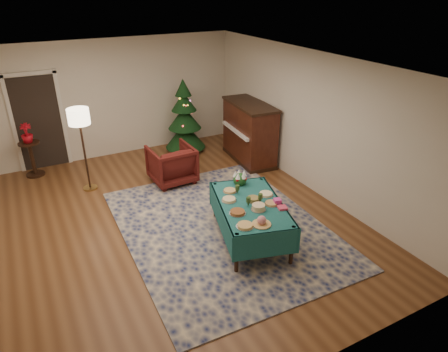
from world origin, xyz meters
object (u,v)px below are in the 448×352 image
buffet_table (250,210)px  potted_plant (27,137)px  armchair (172,163)px  gift_box (277,202)px  piano (249,133)px  christmas_tree (184,119)px  floor_lamp (79,122)px  side_table (32,159)px

buffet_table → potted_plant: 5.13m
armchair → potted_plant: bearing=-35.7°
buffet_table → gift_box: size_ratio=17.97×
piano → christmas_tree: bearing=130.9°
buffet_table → christmas_tree: christmas_tree is taller
gift_box → floor_lamp: size_ratio=0.06×
potted_plant → christmas_tree: bearing=-3.6°
buffet_table → christmas_tree: 4.06m
christmas_tree → potted_plant: bearing=176.4°
gift_box → armchair: (-0.71, 2.75, -0.28)m
potted_plant → gift_box: bearing=-53.9°
side_table → potted_plant: potted_plant is taller
floor_lamp → buffet_table: bearing=-57.1°
side_table → christmas_tree: bearing=-3.6°
buffet_table → christmas_tree: (0.58, 4.01, 0.26)m
armchair → gift_box: bearing=102.7°
christmas_tree → floor_lamp: bearing=-158.9°
floor_lamp → piano: (3.61, -0.27, -0.75)m
gift_box → piano: (1.30, 2.98, -0.04)m
gift_box → floor_lamp: 4.05m
potted_plant → christmas_tree: 3.46m
gift_box → potted_plant: 5.50m
christmas_tree → buffet_table: bearing=-98.2°
side_table → potted_plant: bearing=135.0°
side_table → christmas_tree: size_ratio=0.43×
side_table → christmas_tree: 3.49m
buffet_table → potted_plant: potted_plant is taller
floor_lamp → christmas_tree: bearing=21.1°
armchair → piano: bearing=-175.2°
side_table → christmas_tree: christmas_tree is taller
armchair → floor_lamp: size_ratio=0.52×
armchair → floor_lamp: floor_lamp is taller
buffet_table → piano: 3.22m
potted_plant → piano: (4.53, -1.47, -0.21)m
gift_box → potted_plant: (-3.24, 4.44, 0.16)m
buffet_table → side_table: 5.12m
armchair → side_table: armchair is taller
gift_box → floor_lamp: (-2.31, 3.25, 0.71)m
floor_lamp → side_table: floor_lamp is taller
armchair → piano: piano is taller
side_table → potted_plant: (-0.00, 0.00, 0.51)m
armchair → floor_lamp: (-1.60, 0.50, 0.99)m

